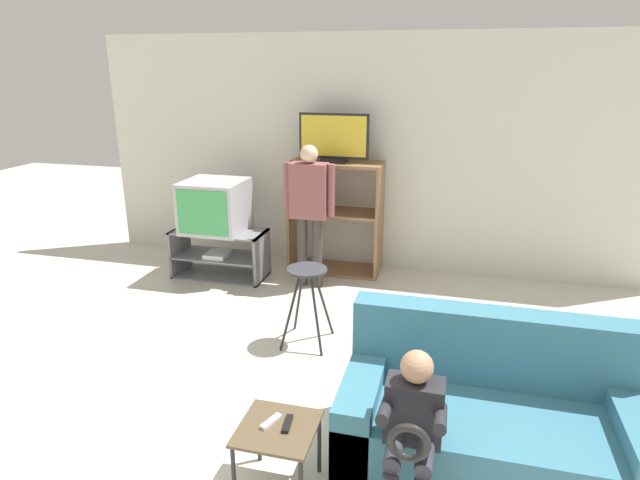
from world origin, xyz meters
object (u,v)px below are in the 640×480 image
remote_control_white (271,421)px  folding_stool (307,284)px  person_standing_adult (309,203)px  person_seated_child (412,424)px  television_main (215,206)px  tv_stand (220,254)px  media_shelf (335,217)px  snack_table (278,435)px  remote_control_black (288,424)px  couch (489,419)px  television_flat (334,139)px

remote_control_white → folding_stool: bearing=121.0°
person_standing_adult → person_seated_child: (1.33, -2.81, -0.38)m
television_main → folding_stool: (1.38, -1.22, -0.27)m
tv_stand → folding_stool: size_ratio=1.51×
television_main → media_shelf: (1.23, 0.49, -0.16)m
snack_table → remote_control_black: remote_control_black is taller
snack_table → couch: couch is taller
media_shelf → remote_control_white: media_shelf is taller
snack_table → remote_control_black: 0.09m
couch → remote_control_white: bearing=-156.0°
television_main → television_flat: size_ratio=0.85×
snack_table → media_shelf: bearing=97.8°
media_shelf → person_seated_child: size_ratio=1.40×
television_flat → person_seated_child: size_ratio=0.85×
tv_stand → media_shelf: media_shelf is taller
television_main → television_flat: bearing=21.4°
television_main → person_seated_child: (2.40, -2.82, -0.28)m
person_standing_adult → media_shelf: bearing=71.8°
couch → person_standing_adult: bearing=127.1°
tv_stand → person_standing_adult: bearing=-0.3°
tv_stand → remote_control_white: 3.27m
television_main → couch: bearing=-39.5°
remote_control_white → media_shelf: bearing=119.0°
television_main → snack_table: bearing=-59.5°
television_main → person_standing_adult: 1.07m
television_main → snack_table: (1.69, -2.86, -0.45)m
remote_control_white → person_standing_adult: (-0.58, 2.83, 0.49)m
remote_control_black → couch: bearing=19.1°
tv_stand → couch: 3.62m
remote_control_white → snack_table: bearing=-5.3°
tv_stand → remote_control_white: (1.61, -2.83, 0.16)m
folding_stool → person_standing_adult: person_standing_adult is taller
person_seated_child → television_main: bearing=130.4°
television_flat → remote_control_black: size_ratio=5.28×
media_shelf → television_flat: (-0.02, -0.01, 0.86)m
television_flat → television_main: bearing=-158.6°
snack_table → person_seated_child: (0.71, 0.05, 0.17)m
tv_stand → remote_control_black: size_ratio=7.11×
tv_stand → snack_table: bearing=-59.9°
media_shelf → television_flat: television_flat is taller
tv_stand → remote_control_white: size_ratio=7.11×
person_seated_child → television_flat: bearing=109.9°
tv_stand → television_main: television_main is taller
tv_stand → remote_control_black: tv_stand is taller
television_flat → snack_table: 3.56m
television_flat → remote_control_white: 3.51m
tv_stand → folding_stool: bearing=-41.8°
remote_control_white → couch: 1.29m
snack_table → remote_control_black: size_ratio=2.89×
television_flat → folding_stool: bearing=-84.0°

